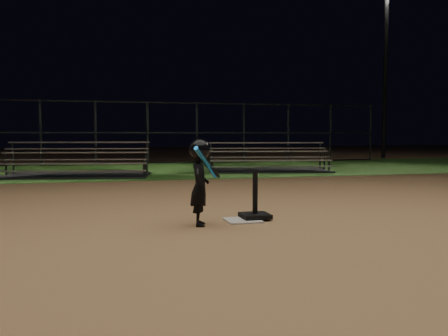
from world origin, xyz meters
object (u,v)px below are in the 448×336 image
home_plate (243,220)px  batting_tee (255,210)px  child_batter (200,180)px  bleacher_left (76,170)px  light_pole_right (386,59)px  bleacher_right (269,166)px

home_plate → batting_tee: (0.20, 0.08, 0.12)m
child_batter → bleacher_left: size_ratio=0.26×
home_plate → batting_tee: size_ratio=0.70×
light_pole_right → bleacher_right: bearing=-141.7°
bleacher_left → light_pole_right: 16.89m
batting_tee → bleacher_right: 8.60m
light_pole_right → batting_tee: bearing=-128.4°
bleacher_left → batting_tee: bearing=-60.6°
home_plate → light_pole_right: 19.79m
batting_tee → child_batter: (-0.82, -0.23, 0.46)m
batting_tee → bleacher_left: size_ratio=0.15×
home_plate → child_batter: size_ratio=0.41×
batting_tee → home_plate: bearing=-159.1°
home_plate → bleacher_right: 8.75m
home_plate → light_pole_right: bearing=51.2°
home_plate → bleacher_right: bearing=67.6°
home_plate → batting_tee: 0.24m
bleacher_left → bleacher_right: bearing=14.0°
child_batter → light_pole_right: light_pole_right is taller
batting_tee → bleacher_right: bleacher_right is taller
bleacher_left → home_plate: bearing=-62.1°
batting_tee → bleacher_left: 8.06m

